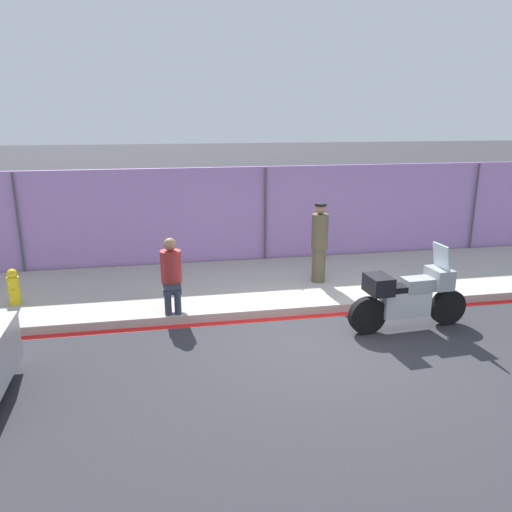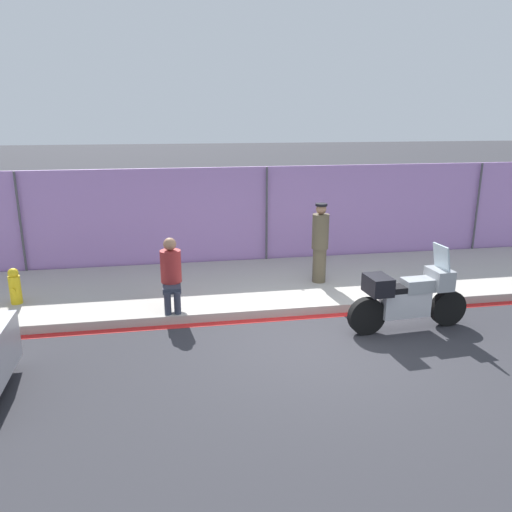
% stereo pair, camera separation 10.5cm
% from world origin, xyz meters
% --- Properties ---
extents(ground_plane, '(120.00, 120.00, 0.00)m').
position_xyz_m(ground_plane, '(0.00, 0.00, 0.00)').
color(ground_plane, '#2D2D33').
extents(sidewalk, '(40.97, 3.28, 0.16)m').
position_xyz_m(sidewalk, '(0.00, 2.80, 0.08)').
color(sidewalk, '#ADA89E').
rests_on(sidewalk, ground_plane).
extents(curb_paint_stripe, '(40.97, 0.18, 0.01)m').
position_xyz_m(curb_paint_stripe, '(0.00, 1.07, 0.00)').
color(curb_paint_stripe, red).
rests_on(curb_paint_stripe, ground_plane).
extents(storefront_fence, '(38.92, 0.17, 2.38)m').
position_xyz_m(storefront_fence, '(0.00, 4.53, 1.19)').
color(storefront_fence, '#AD7FC6').
rests_on(storefront_fence, ground_plane).
extents(motorcycle, '(2.17, 0.59, 1.46)m').
position_xyz_m(motorcycle, '(1.60, 0.27, 0.59)').
color(motorcycle, black).
rests_on(motorcycle, ground_plane).
extents(officer_standing, '(0.34, 0.34, 1.66)m').
position_xyz_m(officer_standing, '(0.75, 2.54, 1.01)').
color(officer_standing, brown).
rests_on(officer_standing, sidewalk).
extents(person_seated_on_curb, '(0.37, 0.66, 1.28)m').
position_xyz_m(person_seated_on_curb, '(-2.30, 1.62, 0.86)').
color(person_seated_on_curb, '#2D3342').
rests_on(person_seated_on_curb, sidewalk).
extents(fire_hydrant, '(0.21, 0.26, 0.68)m').
position_xyz_m(fire_hydrant, '(-5.16, 2.31, 0.49)').
color(fire_hydrant, gold).
rests_on(fire_hydrant, sidewalk).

